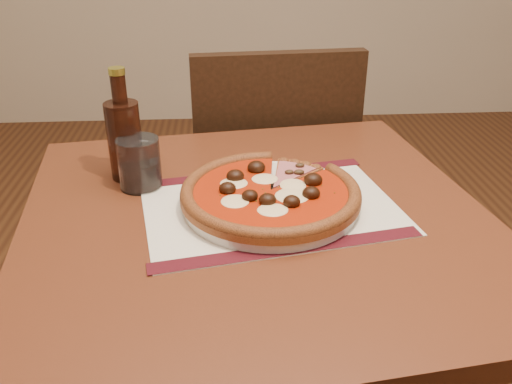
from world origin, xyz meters
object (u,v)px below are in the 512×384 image
chair_far (270,180)px  bottle (124,136)px  table (257,261)px  plate (270,202)px  water_glass (139,163)px  pizza (270,192)px

chair_far → bottle: (-0.32, -0.43, 0.31)m
table → plate: plate is taller
water_glass → table: bearing=-28.4°
table → pizza: pizza is taller
table → chair_far: (0.08, 0.59, -0.13)m
water_glass → bottle: bottle is taller
plate → pizza: 0.02m
plate → bottle: bearing=152.0°
plate → chair_far: bearing=84.8°
pizza → water_glass: size_ratio=3.27×
table → water_glass: (-0.21, 0.11, 0.15)m
chair_far → plate: chair_far is taller
plate → water_glass: 0.26m
chair_far → water_glass: chair_far is taller
table → pizza: (0.03, 0.02, 0.13)m
pizza → water_glass: water_glass is taller
table → water_glass: water_glass is taller
plate → water_glass: bearing=157.9°
table → pizza: bearing=35.3°
table → chair_far: size_ratio=0.98×
bottle → plate: bearing=-28.0°
bottle → chair_far: bearing=53.3°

